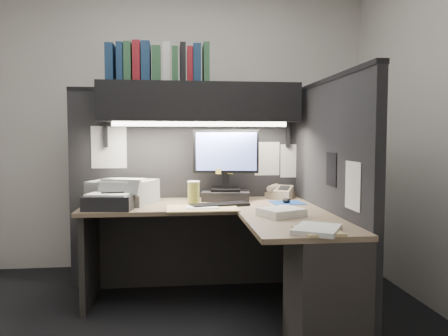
{
  "coord_description": "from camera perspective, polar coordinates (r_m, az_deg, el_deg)",
  "views": [
    {
      "loc": [
        -0.07,
        -2.7,
        1.23
      ],
      "look_at": [
        0.29,
        0.51,
        1.0
      ],
      "focal_mm": 35.0,
      "sensor_mm": 36.0,
      "label": 1
    }
  ],
  "objects": [
    {
      "name": "wall_back",
      "position": [
        4.21,
        -5.48,
        5.65
      ],
      "size": [
        3.5,
        0.04,
        2.7
      ],
      "primitive_type": "cube",
      "color": "silver",
      "rests_on": "floor"
    },
    {
      "name": "floor",
      "position": [
        2.97,
        -4.79,
        -20.43
      ],
      "size": [
        3.5,
        3.5,
        0.0
      ],
      "primitive_type": "plane",
      "color": "black",
      "rests_on": "ground"
    },
    {
      "name": "manila_stack",
      "position": [
        2.37,
        12.16,
        -8.02
      ],
      "size": [
        0.22,
        0.27,
        0.01
      ],
      "primitive_type": "cube",
      "rotation": [
        0.0,
        0.0,
        0.09
      ],
      "color": "tan",
      "rests_on": "desk"
    },
    {
      "name": "binder_row",
      "position": [
        3.5,
        -8.62,
        13.27
      ],
      "size": [
        0.78,
        0.24,
        0.3
      ],
      "color": "navy",
      "rests_on": "overhead_shelf"
    },
    {
      "name": "overhead_shelf",
      "position": [
        3.47,
        -3.2,
        8.5
      ],
      "size": [
        1.55,
        0.34,
        0.3
      ],
      "primitive_type": "cube",
      "color": "black",
      "rests_on": "partition_back"
    },
    {
      "name": "paper_stack_b",
      "position": [
        2.37,
        12.06,
        -7.85
      ],
      "size": [
        0.33,
        0.35,
        0.03
      ],
      "primitive_type": "cube",
      "rotation": [
        0.0,
        0.0,
        -0.53
      ],
      "color": "white",
      "rests_on": "desk"
    },
    {
      "name": "mouse",
      "position": [
        3.35,
        8.12,
        -4.21
      ],
      "size": [
        0.07,
        0.1,
        0.03
      ],
      "primitive_type": "ellipsoid",
      "rotation": [
        0.0,
        0.0,
        -0.09
      ],
      "color": "black",
      "rests_on": "mousepad"
    },
    {
      "name": "keyboard",
      "position": [
        3.17,
        -0.56,
        -4.83
      ],
      "size": [
        0.45,
        0.24,
        0.02
      ],
      "primitive_type": "cube",
      "rotation": [
        0.0,
        0.0,
        0.25
      ],
      "color": "black",
      "rests_on": "desk"
    },
    {
      "name": "printer",
      "position": [
        3.39,
        -13.01,
        -3.04
      ],
      "size": [
        0.54,
        0.5,
        0.18
      ],
      "primitive_type": "cube",
      "rotation": [
        0.0,
        0.0,
        -0.36
      ],
      "color": "#96989B",
      "rests_on": "desk"
    },
    {
      "name": "telephone",
      "position": [
        3.63,
        7.35,
        -3.25
      ],
      "size": [
        0.28,
        0.28,
        0.08
      ],
      "primitive_type": "cube",
      "rotation": [
        0.0,
        0.0,
        -0.52
      ],
      "color": "#B9A98E",
      "rests_on": "desk"
    },
    {
      "name": "coffee_cup",
      "position": [
        3.26,
        -4.0,
        -3.34
      ],
      "size": [
        0.11,
        0.11,
        0.16
      ],
      "primitive_type": "cylinder",
      "rotation": [
        0.0,
        0.0,
        0.3
      ],
      "color": "#D2CA54",
      "rests_on": "desk"
    },
    {
      "name": "monitor",
      "position": [
        3.45,
        0.25,
        -0.58
      ],
      "size": [
        0.52,
        0.28,
        0.56
      ],
      "rotation": [
        0.0,
        0.0,
        -0.16
      ],
      "color": "black",
      "rests_on": "desk"
    },
    {
      "name": "paper_stack_a",
      "position": [
        2.81,
        7.5,
        -5.73
      ],
      "size": [
        0.32,
        0.3,
        0.05
      ],
      "primitive_type": "cube",
      "rotation": [
        0.0,
        0.0,
        0.42
      ],
      "color": "white",
      "rests_on": "desk"
    },
    {
      "name": "notebook_stack",
      "position": [
        3.15,
        -14.65,
        -4.3
      ],
      "size": [
        0.36,
        0.32,
        0.1
      ],
      "primitive_type": "cube",
      "rotation": [
        0.0,
        0.0,
        -0.13
      ],
      "color": "black",
      "rests_on": "desk"
    },
    {
      "name": "task_light_tube",
      "position": [
        3.32,
        -3.06,
        5.76
      ],
      "size": [
        1.32,
        0.04,
        0.04
      ],
      "primitive_type": "cylinder",
      "rotation": [
        0.0,
        1.57,
        0.0
      ],
      "color": "white",
      "rests_on": "overhead_shelf"
    },
    {
      "name": "pinned_papers",
      "position": [
        3.31,
        2.15,
        0.99
      ],
      "size": [
        1.76,
        1.31,
        0.51
      ],
      "color": "white",
      "rests_on": "partition_back"
    },
    {
      "name": "partition_right",
      "position": [
        3.1,
        13.5,
        -4.04
      ],
      "size": [
        0.06,
        1.5,
        1.6
      ],
      "primitive_type": "cube",
      "color": "black",
      "rests_on": "floor"
    },
    {
      "name": "mousepad",
      "position": [
        3.36,
        8.24,
        -4.52
      ],
      "size": [
        0.25,
        0.23,
        0.0
      ],
      "primitive_type": "cube",
      "rotation": [
        0.0,
        0.0,
        0.05
      ],
      "color": "navy",
      "rests_on": "desk"
    },
    {
      "name": "wall_front",
      "position": [
        1.21,
        -3.1,
        9.8
      ],
      "size": [
        3.5,
        0.04,
        2.7
      ],
      "primitive_type": "cube",
      "color": "silver",
      "rests_on": "floor"
    },
    {
      "name": "partition_back",
      "position": [
        3.66,
        -4.81,
        -2.72
      ],
      "size": [
        1.9,
        0.06,
        1.6
      ],
      "primitive_type": "cube",
      "color": "black",
      "rests_on": "floor"
    },
    {
      "name": "desk",
      "position": [
        2.86,
        3.92,
        -11.95
      ],
      "size": [
        1.7,
        1.53,
        0.73
      ],
      "color": "#846F54",
      "rests_on": "floor"
    },
    {
      "name": "open_folder",
      "position": [
        3.07,
        -2.86,
        -5.25
      ],
      "size": [
        0.5,
        0.33,
        0.01
      ],
      "primitive_type": "cube",
      "rotation": [
        0.0,
        0.0,
        0.01
      ],
      "color": "tan",
      "rests_on": "desk"
    }
  ]
}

